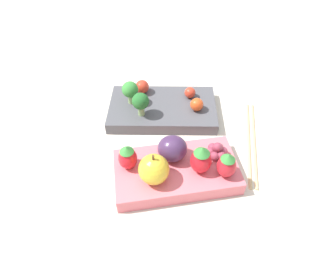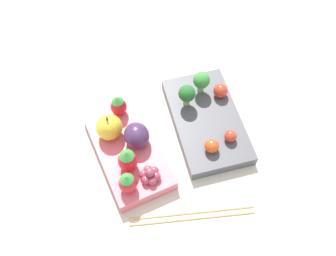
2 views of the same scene
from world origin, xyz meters
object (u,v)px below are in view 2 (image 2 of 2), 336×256
object	(u,v)px
bento_box_fruit	(128,151)
cherry_tomato_1	(221,91)
broccoli_floret_0	(187,94)
strawberry_2	(128,183)
plum	(137,136)
strawberry_1	(128,160)
grape_cluster	(150,175)
strawberry_0	(118,106)
chopsticks_pair	(192,215)
cherry_tomato_0	(230,136)
cherry_tomato_2	(212,146)
bento_box_savoury	(206,119)
apple	(109,127)
broccoli_floret_1	(201,81)

from	to	relation	value
bento_box_fruit	cherry_tomato_1	world-z (taller)	cherry_tomato_1
broccoli_floret_0	strawberry_2	distance (m)	0.20
bento_box_fruit	plum	xyz separation A→B (m)	(-0.00, 0.02, 0.03)
strawberry_1	grape_cluster	xyz separation A→B (m)	(0.03, 0.03, -0.02)
strawberry_0	plum	size ratio (longest dim) A/B	0.95
chopsticks_pair	cherry_tomato_1	bearing A→B (deg)	145.36
cherry_tomato_0	plum	bearing A→B (deg)	-107.68
cherry_tomato_1	plum	size ratio (longest dim) A/B	0.58
cherry_tomato_1	chopsticks_pair	size ratio (longest dim) A/B	0.13
broccoli_floret_0	chopsticks_pair	bearing A→B (deg)	-18.62
bento_box_fruit	strawberry_1	xyz separation A→B (m)	(0.04, -0.01, 0.04)
cherry_tomato_2	plum	xyz separation A→B (m)	(-0.06, -0.12, 0.01)
bento_box_savoury	bento_box_fruit	world-z (taller)	bento_box_fruit
cherry_tomato_1	grape_cluster	world-z (taller)	grape_cluster
bento_box_fruit	cherry_tomato_1	size ratio (longest dim) A/B	7.37
cherry_tomato_2	grape_cluster	size ratio (longest dim) A/B	0.70
cherry_tomato_0	strawberry_1	world-z (taller)	strawberry_1
cherry_tomato_2	grape_cluster	xyz separation A→B (m)	(0.02, -0.12, -0.00)
bento_box_fruit	chopsticks_pair	size ratio (longest dim) A/B	0.99
cherry_tomato_1	strawberry_2	distance (m)	0.25
broccoli_floret_0	plum	distance (m)	0.12
strawberry_1	bento_box_savoury	bearing A→B (deg)	106.99
bento_box_savoury	apple	xyz separation A→B (m)	(-0.02, -0.18, 0.04)
bento_box_fruit	strawberry_0	xyz separation A→B (m)	(-0.08, 0.01, 0.03)
broccoli_floret_1	chopsticks_pair	world-z (taller)	broccoli_floret_1
broccoli_floret_0	grape_cluster	size ratio (longest dim) A/B	1.32
bento_box_savoury	strawberry_0	size ratio (longest dim) A/B	4.84
broccoli_floret_1	plum	world-z (taller)	broccoli_floret_1
broccoli_floret_0	cherry_tomato_1	world-z (taller)	broccoli_floret_0
broccoli_floret_0	apple	xyz separation A→B (m)	(0.02, -0.15, -0.00)
apple	strawberry_2	distance (m)	0.11
strawberry_1	cherry_tomato_2	bearing A→B (deg)	83.56
bento_box_savoury	cherry_tomato_2	bearing A→B (deg)	-16.33
strawberry_1	chopsticks_pair	distance (m)	0.14
bento_box_savoury	cherry_tomato_2	world-z (taller)	cherry_tomato_2
grape_cluster	strawberry_0	bearing A→B (deg)	-175.43
cherry_tomato_0	cherry_tomato_1	xyz separation A→B (m)	(-0.10, 0.02, 0.00)
bento_box_fruit	broccoli_floret_0	distance (m)	0.15
bento_box_fruit	strawberry_2	distance (m)	0.08
bento_box_savoury	strawberry_2	world-z (taller)	strawberry_2
grape_cluster	chopsticks_pair	distance (m)	0.10
bento_box_savoury	cherry_tomato_0	distance (m)	0.07
bento_box_savoury	cherry_tomato_2	distance (m)	0.07
broccoli_floret_1	cherry_tomato_0	world-z (taller)	broccoli_floret_1
strawberry_0	grape_cluster	size ratio (longest dim) A/B	1.24
cherry_tomato_0	grape_cluster	size ratio (longest dim) A/B	0.61
strawberry_0	strawberry_1	world-z (taller)	strawberry_1
bento_box_savoury	broccoli_floret_0	size ratio (longest dim) A/B	4.56
strawberry_1	strawberry_2	world-z (taller)	strawberry_1
bento_box_fruit	strawberry_0	bearing A→B (deg)	174.12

